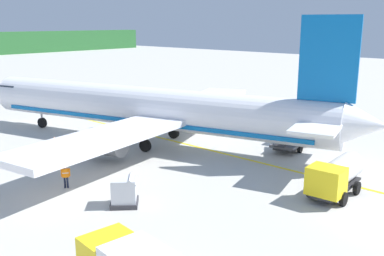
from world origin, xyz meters
name	(u,v)px	position (x,y,z in m)	size (l,w,h in m)	color
ground	(3,113)	(0.00, 48.00, -0.10)	(240.00, 320.00, 0.20)	#B7B5AD
airliner_foreground	(151,109)	(2.82, 22.66, 3.39)	(34.25, 41.05, 11.90)	white
service_truck_baggage	(296,134)	(11.22, 12.00, 1.19)	(6.13, 3.15, 2.52)	#2659A5
service_truck_pushback	(336,175)	(2.27, 3.97, 1.39)	(5.57, 2.66, 2.40)	yellow
cargo_container_mid	(125,192)	(-8.30, 13.13, 0.91)	(2.42, 2.42, 1.93)	#333338
crew_marshaller	(55,144)	(-5.46, 26.13, 0.96)	(0.45, 0.53, 1.64)	#191E33
crew_loader_left	(66,175)	(-9.17, 18.50, 0.95)	(0.53, 0.45, 1.63)	#191E33
apron_guide_line	(200,148)	(4.80, 18.21, 0.01)	(0.30, 60.00, 0.01)	yellow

